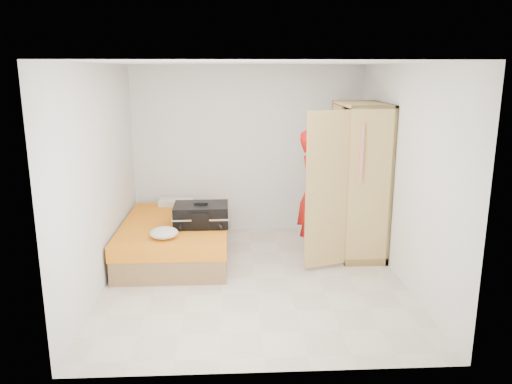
{
  "coord_description": "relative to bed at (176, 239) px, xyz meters",
  "views": [
    {
      "loc": [
        -0.28,
        -5.78,
        2.53
      ],
      "look_at": [
        0.04,
        0.43,
        1.0
      ],
      "focal_mm": 35.0,
      "sensor_mm": 36.0,
      "label": 1
    }
  ],
  "objects": [
    {
      "name": "person",
      "position": [
        1.9,
        -0.05,
        0.63
      ],
      "size": [
        0.56,
        0.72,
        1.76
      ],
      "primitive_type": "imported",
      "rotation": [
        0.0,
        0.0,
        1.34
      ],
      "color": "red",
      "rests_on": "ground"
    },
    {
      "name": "round_cushion",
      "position": [
        -0.06,
        -0.69,
        0.32
      ],
      "size": [
        0.35,
        0.35,
        0.13
      ],
      "primitive_type": "ellipsoid",
      "color": "silver",
      "rests_on": "bed"
    },
    {
      "name": "wardrobe",
      "position": [
        2.5,
        0.03,
        0.75
      ],
      "size": [
        1.15,
        1.36,
        2.1
      ],
      "color": "tan",
      "rests_on": "ground"
    },
    {
      "name": "pillow",
      "position": [
        -0.07,
        0.85,
        0.3
      ],
      "size": [
        0.54,
        0.32,
        0.09
      ],
      "primitive_type": "cube",
      "rotation": [
        0.0,
        0.0,
        -0.11
      ],
      "color": "silver",
      "rests_on": "bed"
    },
    {
      "name": "bed",
      "position": [
        0.0,
        0.0,
        0.0
      ],
      "size": [
        1.42,
        2.02,
        0.5
      ],
      "color": "#916742",
      "rests_on": "ground"
    },
    {
      "name": "room",
      "position": [
        1.05,
        -0.82,
        1.05
      ],
      "size": [
        4.0,
        4.02,
        2.6
      ],
      "color": "beige",
      "rests_on": "ground"
    },
    {
      "name": "suitcase",
      "position": [
        0.37,
        -0.17,
        0.39
      ],
      "size": [
        0.74,
        0.56,
        0.32
      ],
      "rotation": [
        0.0,
        0.0,
        0.01
      ],
      "color": "black",
      "rests_on": "bed"
    }
  ]
}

